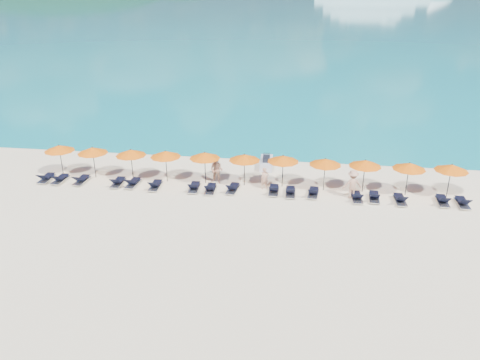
# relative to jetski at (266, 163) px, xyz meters

# --- Properties ---
(ground) EXTENTS (1400.00, 1400.00, 0.00)m
(ground) POSITION_rel_jetski_xyz_m (-1.21, -8.57, -0.36)
(ground) COLOR beige
(headland_main) EXTENTS (374.00, 242.00, 126.50)m
(headland_main) POSITION_rel_jetski_xyz_m (-301.21, 531.43, -38.36)
(headland_main) COLOR black
(headland_main) RESTS_ON ground
(headland_small) EXTENTS (162.00, 126.00, 85.50)m
(headland_small) POSITION_rel_jetski_xyz_m (-151.21, 551.43, -35.36)
(headland_small) COLOR black
(headland_small) RESTS_ON ground
(jetski) EXTENTS (1.03, 2.48, 0.87)m
(jetski) POSITION_rel_jetski_xyz_m (0.00, 0.00, 0.00)
(jetski) COLOR silver
(jetski) RESTS_ON ground
(beachgoer_a) EXTENTS (0.64, 0.56, 1.48)m
(beachgoer_a) POSITION_rel_jetski_xyz_m (0.23, -4.00, 0.38)
(beachgoer_a) COLOR tan
(beachgoer_a) RESTS_ON ground
(beachgoer_b) EXTENTS (1.01, 0.71, 1.90)m
(beachgoer_b) POSITION_rel_jetski_xyz_m (-3.12, -3.48, 0.59)
(beachgoer_b) COLOR tan
(beachgoer_b) RESTS_ON ground
(beachgoer_c) EXTENTS (1.31, 0.83, 1.88)m
(beachgoer_c) POSITION_rel_jetski_xyz_m (5.87, -4.65, 0.58)
(beachgoer_c) COLOR tan
(beachgoer_c) RESTS_ON ground
(umbrella_0) EXTENTS (2.10, 2.10, 2.28)m
(umbrella_0) POSITION_rel_jetski_xyz_m (-14.33, -3.52, 1.66)
(umbrella_0) COLOR black
(umbrella_0) RESTS_ON ground
(umbrella_1) EXTENTS (2.10, 2.10, 2.28)m
(umbrella_1) POSITION_rel_jetski_xyz_m (-11.81, -3.65, 1.66)
(umbrella_1) COLOR black
(umbrella_1) RESTS_ON ground
(umbrella_2) EXTENTS (2.10, 2.10, 2.28)m
(umbrella_2) POSITION_rel_jetski_xyz_m (-9.02, -3.73, 1.66)
(umbrella_2) COLOR black
(umbrella_2) RESTS_ON ground
(umbrella_3) EXTENTS (2.10, 2.10, 2.28)m
(umbrella_3) POSITION_rel_jetski_xyz_m (-6.58, -3.68, 1.66)
(umbrella_3) COLOR black
(umbrella_3) RESTS_ON ground
(umbrella_4) EXTENTS (2.10, 2.10, 2.28)m
(umbrella_4) POSITION_rel_jetski_xyz_m (-3.88, -3.59, 1.66)
(umbrella_4) COLOR black
(umbrella_4) RESTS_ON ground
(umbrella_5) EXTENTS (2.10, 2.10, 2.28)m
(umbrella_5) POSITION_rel_jetski_xyz_m (-1.19, -3.60, 1.66)
(umbrella_5) COLOR black
(umbrella_5) RESTS_ON ground
(umbrella_6) EXTENTS (2.10, 2.10, 2.28)m
(umbrella_6) POSITION_rel_jetski_xyz_m (1.38, -3.48, 1.66)
(umbrella_6) COLOR black
(umbrella_6) RESTS_ON ground
(umbrella_7) EXTENTS (2.10, 2.10, 2.28)m
(umbrella_7) POSITION_rel_jetski_xyz_m (4.13, -3.71, 1.66)
(umbrella_7) COLOR black
(umbrella_7) RESTS_ON ground
(umbrella_8) EXTENTS (2.10, 2.10, 2.28)m
(umbrella_8) POSITION_rel_jetski_xyz_m (6.66, -3.62, 1.66)
(umbrella_8) COLOR black
(umbrella_8) RESTS_ON ground
(umbrella_9) EXTENTS (2.10, 2.10, 2.28)m
(umbrella_9) POSITION_rel_jetski_xyz_m (9.38, -3.75, 1.66)
(umbrella_9) COLOR black
(umbrella_9) RESTS_ON ground
(umbrella_10) EXTENTS (2.10, 2.10, 2.28)m
(umbrella_10) POSITION_rel_jetski_xyz_m (11.96, -3.68, 1.66)
(umbrella_10) COLOR black
(umbrella_10) RESTS_ON ground
(lounger_0) EXTENTS (0.68, 1.72, 0.66)m
(lounger_0) POSITION_rel_jetski_xyz_m (-14.92, -4.79, -0.12)
(lounger_0) COLOR silver
(lounger_0) RESTS_ON ground
(lounger_1) EXTENTS (0.68, 1.72, 0.66)m
(lounger_1) POSITION_rel_jetski_xyz_m (-13.88, -4.82, -0.12)
(lounger_1) COLOR silver
(lounger_1) RESTS_ON ground
(lounger_2) EXTENTS (0.66, 1.71, 0.66)m
(lounger_2) POSITION_rel_jetski_xyz_m (-12.35, -4.78, -0.12)
(lounger_2) COLOR silver
(lounger_2) RESTS_ON ground
(lounger_3) EXTENTS (0.68, 1.72, 0.66)m
(lounger_3) POSITION_rel_jetski_xyz_m (-9.71, -4.81, -0.12)
(lounger_3) COLOR silver
(lounger_3) RESTS_ON ground
(lounger_4) EXTENTS (0.71, 1.73, 0.66)m
(lounger_4) POSITION_rel_jetski_xyz_m (-8.66, -4.78, -0.12)
(lounger_4) COLOR silver
(lounger_4) RESTS_ON ground
(lounger_5) EXTENTS (0.67, 1.72, 0.66)m
(lounger_5) POSITION_rel_jetski_xyz_m (-7.02, -4.97, -0.12)
(lounger_5) COLOR silver
(lounger_5) RESTS_ON ground
(lounger_6) EXTENTS (0.71, 1.73, 0.66)m
(lounger_6) POSITION_rel_jetski_xyz_m (-4.38, -4.91, -0.12)
(lounger_6) COLOR silver
(lounger_6) RESTS_ON ground
(lounger_7) EXTENTS (0.68, 1.72, 0.66)m
(lounger_7) POSITION_rel_jetski_xyz_m (-3.26, -5.02, -0.12)
(lounger_7) COLOR silver
(lounger_7) RESTS_ON ground
(lounger_8) EXTENTS (0.79, 1.75, 0.66)m
(lounger_8) POSITION_rel_jetski_xyz_m (-1.81, -4.75, -0.12)
(lounger_8) COLOR silver
(lounger_8) RESTS_ON ground
(lounger_9) EXTENTS (0.65, 1.71, 0.66)m
(lounger_9) POSITION_rel_jetski_xyz_m (0.89, -4.64, -0.12)
(lounger_9) COLOR silver
(lounger_9) RESTS_ON ground
(lounger_10) EXTENTS (0.67, 1.72, 0.66)m
(lounger_10) POSITION_rel_jetski_xyz_m (1.99, -4.80, -0.12)
(lounger_10) COLOR silver
(lounger_10) RESTS_ON ground
(lounger_11) EXTENTS (0.79, 1.76, 0.66)m
(lounger_11) POSITION_rel_jetski_xyz_m (3.45, -4.70, -0.12)
(lounger_11) COLOR silver
(lounger_11) RESTS_ON ground
(lounger_12) EXTENTS (0.70, 1.73, 0.66)m
(lounger_12) POSITION_rel_jetski_xyz_m (6.18, -5.01, -0.12)
(lounger_12) COLOR silver
(lounger_12) RESTS_ON ground
(lounger_13) EXTENTS (0.75, 1.74, 0.66)m
(lounger_13) POSITION_rel_jetski_xyz_m (7.27, -4.83, -0.12)
(lounger_13) COLOR silver
(lounger_13) RESTS_ON ground
(lounger_14) EXTENTS (0.67, 1.72, 0.66)m
(lounger_14) POSITION_rel_jetski_xyz_m (8.84, -5.00, -0.12)
(lounger_14) COLOR silver
(lounger_14) RESTS_ON ground
(lounger_15) EXTENTS (0.70, 1.73, 0.66)m
(lounger_15) POSITION_rel_jetski_xyz_m (11.43, -4.81, -0.12)
(lounger_15) COLOR silver
(lounger_15) RESTS_ON ground
(lounger_16) EXTENTS (0.64, 1.71, 0.66)m
(lounger_16) POSITION_rel_jetski_xyz_m (12.58, -4.92, -0.12)
(lounger_16) COLOR silver
(lounger_16) RESTS_ON ground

